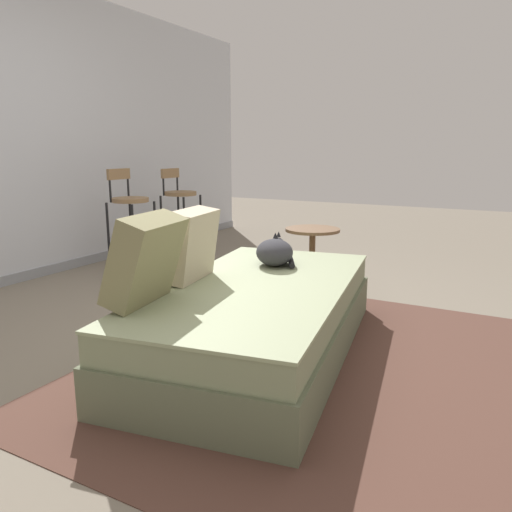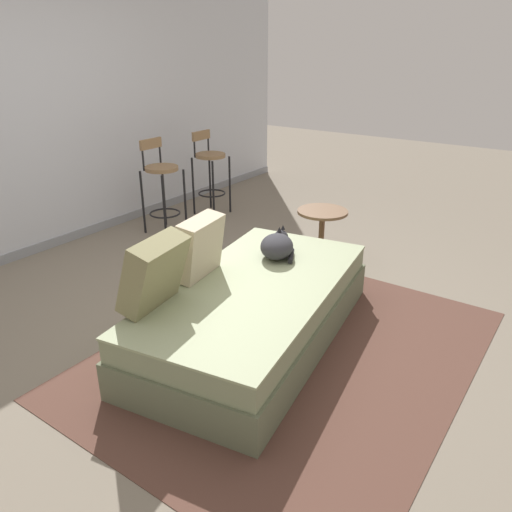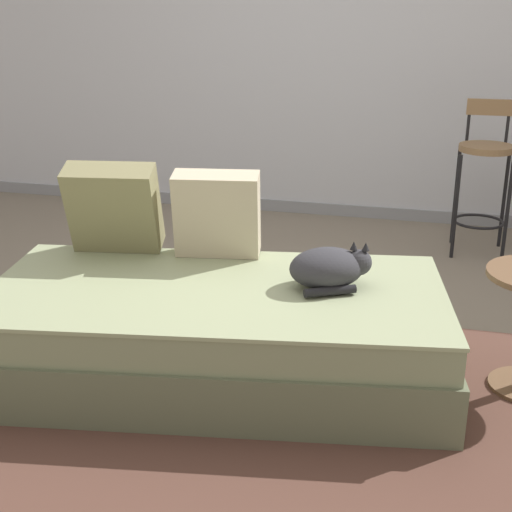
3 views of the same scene
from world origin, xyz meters
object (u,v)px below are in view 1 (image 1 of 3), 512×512
at_px(side_table, 312,251).
at_px(bar_stool_near_window, 130,214).
at_px(throw_pillow_corner, 145,259).
at_px(bar_stool_by_doorway, 180,205).
at_px(couch, 259,318).
at_px(throw_pillow_middle, 191,245).
at_px(cat, 275,252).

bearing_deg(side_table, bar_stool_near_window, 95.01).
distance_m(throw_pillow_corner, bar_stool_by_doorway, 3.05).
height_order(couch, bar_stool_near_window, bar_stool_near_window).
bearing_deg(throw_pillow_corner, bar_stool_near_window, 44.14).
relative_size(throw_pillow_corner, side_table, 0.87).
bearing_deg(bar_stool_by_doorway, throw_pillow_middle, -141.55).
distance_m(couch, bar_stool_by_doorway, 2.80).
distance_m(throw_pillow_middle, bar_stool_near_window, 2.06).
relative_size(cat, side_table, 0.75).
bearing_deg(bar_stool_by_doorway, throw_pillow_corner, -146.08).
distance_m(couch, cat, 0.56).
bearing_deg(throw_pillow_middle, cat, -23.68).
height_order(cat, bar_stool_by_doorway, bar_stool_by_doorway).
relative_size(couch, cat, 5.29).
relative_size(throw_pillow_middle, cat, 1.07).
distance_m(couch, throw_pillow_corner, 0.79).
relative_size(throw_pillow_corner, cat, 1.16).
height_order(bar_stool_by_doorway, side_table, bar_stool_by_doorway).
bearing_deg(side_table, throw_pillow_corner, 177.24).
bearing_deg(side_table, couch, -170.90).
relative_size(bar_stool_near_window, bar_stool_by_doorway, 1.03).
relative_size(couch, throw_pillow_corner, 4.57).
distance_m(bar_stool_near_window, side_table, 1.81).
bearing_deg(throw_pillow_middle, side_table, -6.78).
xyz_separation_m(cat, bar_stool_near_window, (0.69, 1.87, 0.05)).
bearing_deg(side_table, bar_stool_by_doorway, 70.94).
distance_m(bar_stool_near_window, bar_stool_by_doorway, 0.78).
distance_m(throw_pillow_middle, cat, 0.64).
height_order(throw_pillow_corner, bar_stool_by_doorway, bar_stool_by_doorway).
bearing_deg(throw_pillow_middle, couch, -73.78).
bearing_deg(couch, bar_stool_near_window, 59.98).
bearing_deg(cat, bar_stool_near_window, 69.70).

